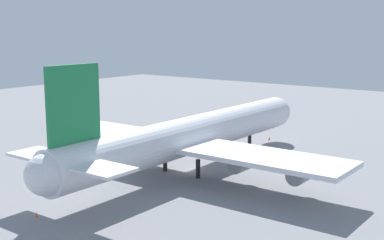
# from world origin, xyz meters

# --- Properties ---
(ground_plane) EXTENTS (250.82, 250.82, 0.00)m
(ground_plane) POSITION_xyz_m (0.00, 0.00, 0.00)
(ground_plane) COLOR gray
(cargo_airplane) EXTENTS (62.71, 54.40, 18.64)m
(cargo_airplane) POSITION_xyz_m (-0.31, 0.00, 5.87)
(cargo_airplane) COLOR silver
(cargo_airplane) RESTS_ON ground_plane
(catering_truck) EXTENTS (4.90, 4.98, 2.19)m
(catering_truck) POSITION_xyz_m (14.00, 18.57, 1.18)
(catering_truck) COLOR yellow
(catering_truck) RESTS_ON ground_plane
(safety_cone_nose) EXTENTS (0.45, 0.45, 0.65)m
(safety_cone_nose) POSITION_xyz_m (28.22, 1.12, 0.32)
(safety_cone_nose) COLOR orange
(safety_cone_nose) RESTS_ON ground_plane
(safety_cone_tail) EXTENTS (0.41, 0.41, 0.58)m
(safety_cone_tail) POSITION_xyz_m (-28.22, 2.81, 0.29)
(safety_cone_tail) COLOR orange
(safety_cone_tail) RESTS_ON ground_plane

